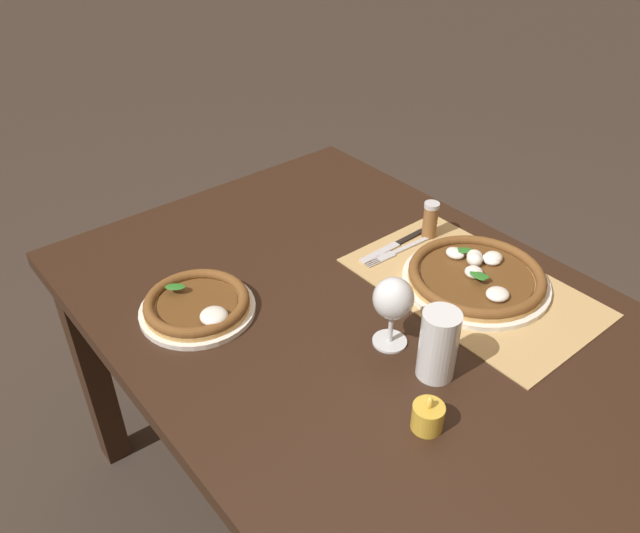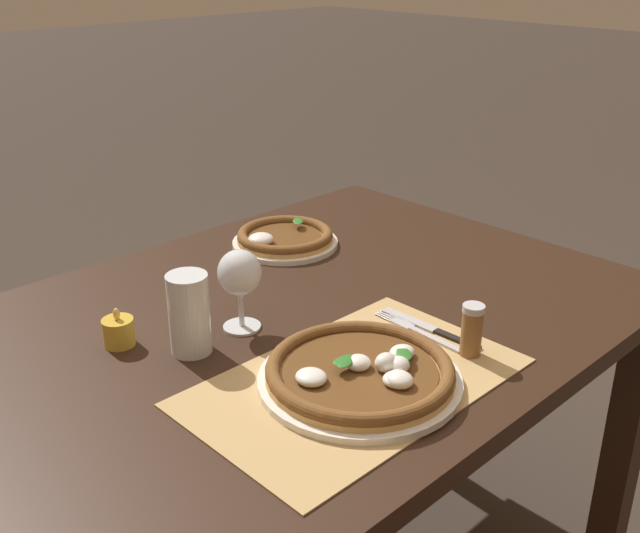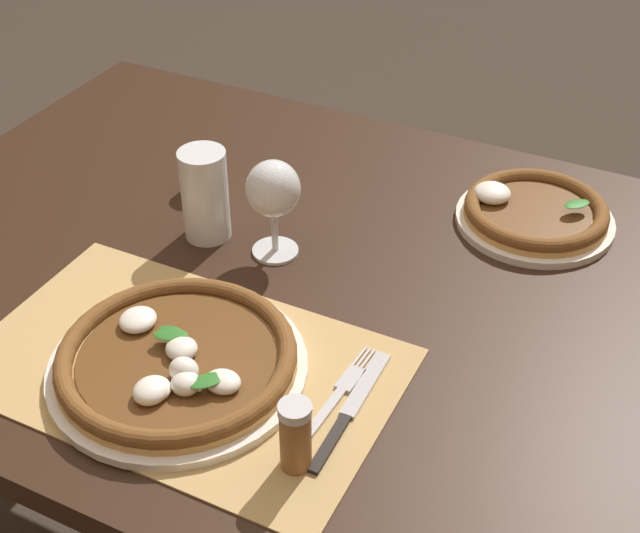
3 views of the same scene
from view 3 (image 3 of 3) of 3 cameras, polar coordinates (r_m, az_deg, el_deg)
The scene contains 10 objects.
dining_table at distance 1.35m, azimuth -0.21°, elevation -3.78°, with size 1.41×0.97×0.74m.
paper_placemat at distance 1.16m, azimuth -8.74°, elevation -6.35°, with size 0.54×0.34×0.00m, color tan.
pizza_near at distance 1.14m, azimuth -9.15°, elevation -5.95°, with size 0.33×0.33×0.05m.
pizza_far at distance 1.44m, azimuth 13.54°, elevation 3.38°, with size 0.25×0.25×0.05m.
wine_glass at distance 1.28m, azimuth -3.01°, elevation 4.74°, with size 0.08×0.08×0.16m.
pint_glass at distance 1.35m, azimuth -7.37°, elevation 4.48°, with size 0.07×0.07×0.15m.
fork at distance 1.10m, azimuth 1.08°, elevation -8.34°, with size 0.03×0.20×0.00m.
knife at distance 1.09m, azimuth 1.97°, elevation -9.10°, with size 0.02×0.22×0.01m.
votive_candle at distance 1.49m, azimuth -7.60°, elevation 5.69°, with size 0.06×0.06×0.07m.
pepper_shaker at distance 1.00m, azimuth -1.58°, elevation -10.82°, with size 0.04×0.04×0.10m.
Camera 3 is at (0.46, -0.92, 1.53)m, focal length 50.00 mm.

